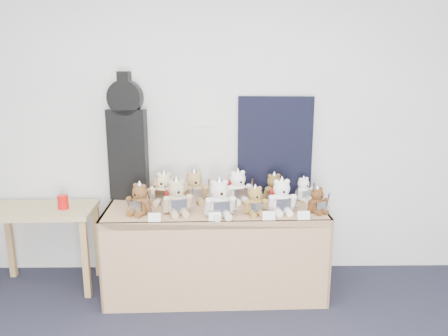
{
  "coord_description": "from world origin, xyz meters",
  "views": [
    {
      "loc": [
        0.16,
        -1.29,
        1.86
      ],
      "look_at": [
        0.2,
        2.0,
        1.08
      ],
      "focal_mm": 35.0,
      "sensor_mm": 36.0,
      "label": 1
    }
  ],
  "objects_px": {
    "teddy_front_end": "(317,201)",
    "teddy_back_left": "(164,189)",
    "teddy_back_right": "(274,189)",
    "side_table": "(43,222)",
    "guitar_case": "(127,139)",
    "teddy_front_right": "(255,202)",
    "teddy_front_far_left": "(140,200)",
    "teddy_front_left": "(177,198)",
    "teddy_back_far_left": "(158,191)",
    "teddy_back_centre_right": "(238,187)",
    "red_cup": "(63,202)",
    "teddy_front_far_right": "(282,197)",
    "display_table": "(215,227)",
    "teddy_back_centre_left": "(195,188)",
    "teddy_back_end": "(304,190)",
    "teddy_front_centre": "(220,200)"
  },
  "relations": [
    {
      "from": "teddy_front_end",
      "to": "teddy_back_left",
      "type": "relative_size",
      "value": 0.78
    },
    {
      "from": "display_table",
      "to": "teddy_back_end",
      "type": "height_order",
      "value": "teddy_back_end"
    },
    {
      "from": "teddy_front_end",
      "to": "teddy_back_far_left",
      "type": "height_order",
      "value": "teddy_back_far_left"
    },
    {
      "from": "guitar_case",
      "to": "teddy_back_left",
      "type": "xyz_separation_m",
      "value": [
        0.31,
        -0.12,
        -0.41
      ]
    },
    {
      "from": "teddy_front_left",
      "to": "teddy_back_centre_right",
      "type": "relative_size",
      "value": 1.04
    },
    {
      "from": "display_table",
      "to": "teddy_front_far_right",
      "type": "relative_size",
      "value": 5.82
    },
    {
      "from": "display_table",
      "to": "teddy_back_right",
      "type": "relative_size",
      "value": 6.56
    },
    {
      "from": "teddy_front_right",
      "to": "side_table",
      "type": "bearing_deg",
      "value": 162.09
    },
    {
      "from": "teddy_front_centre",
      "to": "teddy_front_end",
      "type": "bearing_deg",
      "value": -5.92
    },
    {
      "from": "teddy_back_left",
      "to": "teddy_back_centre_right",
      "type": "height_order",
      "value": "teddy_back_centre_right"
    },
    {
      "from": "teddy_front_far_left",
      "to": "teddy_back_left",
      "type": "bearing_deg",
      "value": 84.83
    },
    {
      "from": "teddy_front_far_right",
      "to": "teddy_back_far_left",
      "type": "height_order",
      "value": "teddy_front_far_right"
    },
    {
      "from": "teddy_front_right",
      "to": "teddy_back_right",
      "type": "relative_size",
      "value": 0.93
    },
    {
      "from": "teddy_front_centre",
      "to": "teddy_front_right",
      "type": "xyz_separation_m",
      "value": [
        0.27,
        0.05,
        -0.03
      ]
    },
    {
      "from": "teddy_back_centre_left",
      "to": "teddy_back_right",
      "type": "distance_m",
      "value": 0.67
    },
    {
      "from": "side_table",
      "to": "teddy_back_far_left",
      "type": "distance_m",
      "value": 0.99
    },
    {
      "from": "display_table",
      "to": "teddy_front_centre",
      "type": "bearing_deg",
      "value": -79.81
    },
    {
      "from": "teddy_back_far_left",
      "to": "red_cup",
      "type": "bearing_deg",
      "value": -149.54
    },
    {
      "from": "teddy_front_centre",
      "to": "teddy_back_left",
      "type": "bearing_deg",
      "value": 132.08
    },
    {
      "from": "teddy_front_far_right",
      "to": "display_table",
      "type": "bearing_deg",
      "value": 164.58
    },
    {
      "from": "teddy_front_far_left",
      "to": "teddy_back_centre_right",
      "type": "distance_m",
      "value": 0.83
    },
    {
      "from": "teddy_front_far_right",
      "to": "teddy_front_end",
      "type": "distance_m",
      "value": 0.28
    },
    {
      "from": "teddy_front_end",
      "to": "side_table",
      "type": "bearing_deg",
      "value": 148.43
    },
    {
      "from": "red_cup",
      "to": "teddy_back_left",
      "type": "relative_size",
      "value": 0.38
    },
    {
      "from": "guitar_case",
      "to": "teddy_front_right",
      "type": "height_order",
      "value": "guitar_case"
    },
    {
      "from": "display_table",
      "to": "side_table",
      "type": "xyz_separation_m",
      "value": [
        -1.43,
        0.12,
        0.0
      ]
    },
    {
      "from": "red_cup",
      "to": "teddy_front_far_right",
      "type": "distance_m",
      "value": 1.78
    },
    {
      "from": "teddy_front_end",
      "to": "teddy_back_far_left",
      "type": "bearing_deg",
      "value": 141.41
    },
    {
      "from": "guitar_case",
      "to": "teddy_back_far_left",
      "type": "xyz_separation_m",
      "value": [
        0.26,
        -0.09,
        -0.43
      ]
    },
    {
      "from": "guitar_case",
      "to": "teddy_back_end",
      "type": "distance_m",
      "value": 1.54
    },
    {
      "from": "teddy_front_end",
      "to": "teddy_back_end",
      "type": "height_order",
      "value": "teddy_front_end"
    },
    {
      "from": "red_cup",
      "to": "display_table",
      "type": "bearing_deg",
      "value": -5.19
    },
    {
      "from": "display_table",
      "to": "teddy_front_far_right",
      "type": "height_order",
      "value": "teddy_front_far_right"
    },
    {
      "from": "teddy_back_right",
      "to": "teddy_back_far_left",
      "type": "distance_m",
      "value": 0.97
    },
    {
      "from": "teddy_front_centre",
      "to": "teddy_back_far_left",
      "type": "bearing_deg",
      "value": 133.07
    },
    {
      "from": "teddy_front_left",
      "to": "teddy_front_end",
      "type": "bearing_deg",
      "value": -16.57
    },
    {
      "from": "guitar_case",
      "to": "teddy_front_left",
      "type": "bearing_deg",
      "value": -31.99
    },
    {
      "from": "teddy_front_far_left",
      "to": "teddy_front_left",
      "type": "distance_m",
      "value": 0.29
    },
    {
      "from": "teddy_front_far_left",
      "to": "teddy_front_end",
      "type": "height_order",
      "value": "teddy_front_far_left"
    },
    {
      "from": "teddy_front_end",
      "to": "teddy_back_centre_left",
      "type": "relative_size",
      "value": 0.75
    },
    {
      "from": "teddy_front_centre",
      "to": "teddy_back_left",
      "type": "distance_m",
      "value": 0.57
    },
    {
      "from": "teddy_back_left",
      "to": "teddy_back_centre_right",
      "type": "distance_m",
      "value": 0.62
    },
    {
      "from": "teddy_front_far_left",
      "to": "teddy_front_end",
      "type": "bearing_deg",
      "value": 25.0
    },
    {
      "from": "teddy_front_end",
      "to": "guitar_case",
      "type": "bearing_deg",
      "value": 140.21
    },
    {
      "from": "teddy_back_right",
      "to": "side_table",
      "type": "bearing_deg",
      "value": 166.19
    },
    {
      "from": "teddy_front_right",
      "to": "teddy_back_left",
      "type": "height_order",
      "value": "teddy_back_left"
    },
    {
      "from": "teddy_back_centre_left",
      "to": "teddy_front_left",
      "type": "bearing_deg",
      "value": -127.04
    },
    {
      "from": "display_table",
      "to": "teddy_back_end",
      "type": "bearing_deg",
      "value": 15.23
    },
    {
      "from": "teddy_front_right",
      "to": "teddy_back_far_left",
      "type": "xyz_separation_m",
      "value": [
        -0.79,
        0.31,
        -0.0
      ]
    },
    {
      "from": "teddy_front_far_left",
      "to": "teddy_back_end",
      "type": "relative_size",
      "value": 1.21
    }
  ]
}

